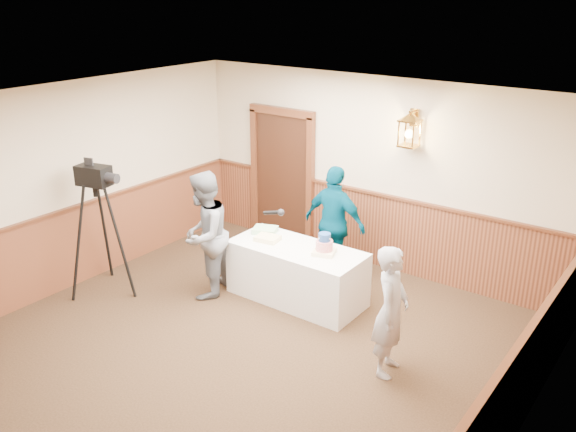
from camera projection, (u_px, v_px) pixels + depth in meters
name	position (u px, v px, depth m)	size (l,w,h in m)	color
ground	(212.00, 371.00, 6.65)	(7.00, 7.00, 0.00)	black
room_shell	(231.00, 229.00, 6.48)	(6.02, 7.02, 2.81)	beige
display_table	(297.00, 273.00, 8.07)	(1.80, 0.80, 0.75)	white
tiered_cake	(324.00, 246.00, 7.71)	(0.34, 0.34, 0.28)	#FDECBE
sheet_cake_yellow	(268.00, 238.00, 8.13)	(0.31, 0.24, 0.06)	#FADB95
sheet_cake_green	(265.00, 230.00, 8.39)	(0.32, 0.25, 0.07)	#97D394
interviewer	(204.00, 235.00, 8.03)	(1.59, 1.00, 1.72)	slate
baker	(391.00, 311.00, 6.41)	(0.54, 0.35, 1.47)	#9E9CA3
assistant_p	(335.00, 223.00, 8.52)	(0.97, 0.40, 1.65)	#00415A
tv_camera_rig	(101.00, 237.00, 8.13)	(0.70, 0.65, 1.79)	black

